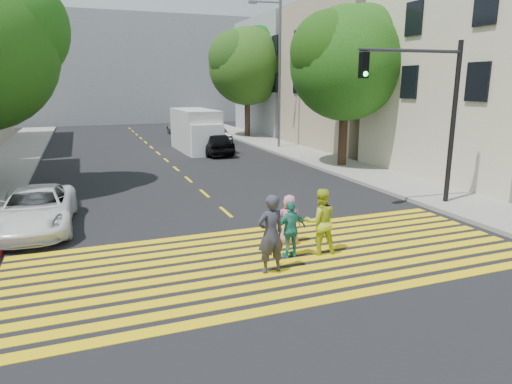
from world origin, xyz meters
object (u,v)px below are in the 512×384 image
pedestrian_child (289,220)px  pedestrian_woman (320,221)px  tree_right_far (248,62)px  silver_car (182,127)px  pedestrian_extra (291,229)px  white_sedan (36,209)px  pedestrian_man (271,234)px  white_van (197,132)px  dark_car_near (215,143)px  dark_car_parked (216,135)px  traffic_signal (429,102)px  tree_right_near (347,58)px

pedestrian_child → pedestrian_woman: bearing=133.5°
tree_right_far → silver_car: bearing=141.5°
pedestrian_extra → white_sedan: pedestrian_extra is taller
pedestrian_woman → pedestrian_extra: size_ratio=1.18×
pedestrian_woman → pedestrian_child: 1.08m
pedestrian_man → white_van: bearing=-105.8°
dark_car_near → dark_car_parked: size_ratio=1.16×
pedestrian_extra → white_sedan: 8.05m
pedestrian_child → white_sedan: (-6.78, 3.96, -0.06)m
pedestrian_woman → dark_car_near: pedestrian_woman is taller
tree_right_far → pedestrian_extra: 28.00m
pedestrian_man → pedestrian_woman: bearing=-165.0°
tree_right_far → silver_car: size_ratio=2.05×
pedestrian_man → dark_car_near: (3.91, 18.59, -0.23)m
tree_right_far → traffic_signal: 23.60m
pedestrian_woman → pedestrian_man: bearing=31.2°
dark_car_parked → pedestrian_man: bearing=-109.4°
pedestrian_woman → tree_right_near: bearing=-114.8°
pedestrian_extra → traffic_signal: bearing=-163.5°
pedestrian_child → white_van: size_ratio=0.24×
pedestrian_woman → white_van: size_ratio=0.30×
pedestrian_woman → pedestrian_extra: 0.85m
pedestrian_woman → silver_car: (2.61, 30.09, -0.24)m
dark_car_near → white_van: (-0.73, 1.86, 0.58)m
tree_right_far → white_sedan: 26.46m
pedestrian_woman → traffic_signal: (5.73, 2.81, 2.93)m
tree_right_far → silver_car: 8.28m
pedestrian_man → dark_car_near: bearing=-108.8°
pedestrian_child → pedestrian_man: bearing=71.1°
pedestrian_child → dark_car_near: dark_car_near is taller
pedestrian_extra → white_van: white_van is taller
dark_car_near → traffic_signal: size_ratio=0.73×
pedestrian_child → pedestrian_extra: size_ratio=0.94×
tree_right_far → pedestrian_man: (-9.17, -26.93, -5.18)m
pedestrian_woman → traffic_signal: traffic_signal is taller
white_van → traffic_signal: size_ratio=1.00×
pedestrian_child → white_van: (1.92, 18.79, 0.60)m
pedestrian_woman → dark_car_near: size_ratio=0.41×
white_sedan → dark_car_near: dark_car_near is taller
pedestrian_woman → dark_car_near: (2.20, 17.90, -0.16)m
pedestrian_extra → traffic_signal: size_ratio=0.26×
white_van → silver_car: bearing=82.5°
dark_car_near → dark_car_parked: dark_car_near is taller
dark_car_near → traffic_signal: (3.53, -15.09, 3.09)m
white_sedan → traffic_signal: size_ratio=0.80×
tree_right_near → silver_car: 20.32m
tree_right_near → pedestrian_woman: bearing=-124.0°
white_sedan → pedestrian_woman: bearing=-31.9°
pedestrian_man → traffic_signal: (7.44, 3.50, 2.86)m
pedestrian_child → white_van: 18.90m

